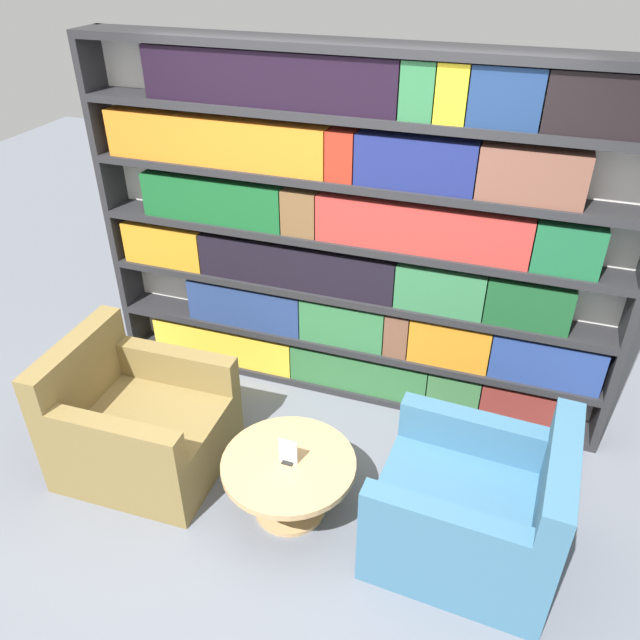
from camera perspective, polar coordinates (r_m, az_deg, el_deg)
The scene contains 6 objects.
ground_plane at distance 3.85m, azimuth -3.78°, elevation -17.34°, with size 14.00×14.00×0.00m, color slate.
bookshelf at distance 4.11m, azimuth 2.94°, elevation 7.24°, with size 3.55×0.30×2.39m.
armchair_left at distance 4.10m, azimuth -16.22°, elevation -9.27°, with size 0.97×0.86×0.86m.
armchair_right at distance 3.57m, azimuth 13.84°, elevation -16.72°, with size 0.99×0.89×0.86m.
coffee_table at distance 3.68m, azimuth -2.85°, elevation -14.00°, with size 0.77×0.77×0.39m.
table_sign at distance 3.55m, azimuth -2.93°, elevation -12.05°, with size 0.11×0.06×0.16m.
Camera 1 is at (1.04, -2.26, 2.95)m, focal length 35.00 mm.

